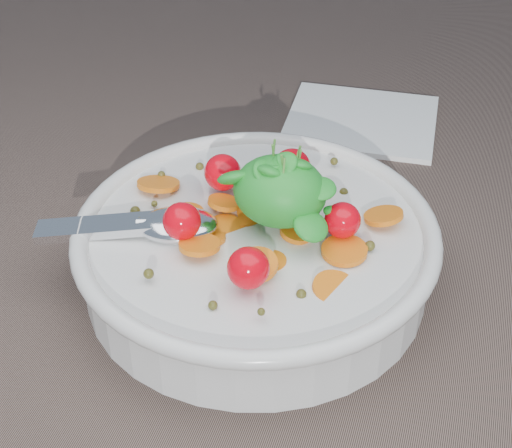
% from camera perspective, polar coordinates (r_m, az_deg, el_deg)
% --- Properties ---
extents(ground, '(6.00, 6.00, 0.00)m').
position_cam_1_polar(ground, '(0.58, -2.46, -2.93)').
color(ground, brown).
rests_on(ground, ground).
extents(bowl, '(0.27, 0.25, 0.11)m').
position_cam_1_polar(bowl, '(0.55, 0.01, -1.80)').
color(bowl, silver).
rests_on(bowl, ground).
extents(napkin, '(0.15, 0.13, 0.01)m').
position_cam_1_polar(napkin, '(0.76, 7.67, 7.46)').
color(napkin, white).
rests_on(napkin, ground).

